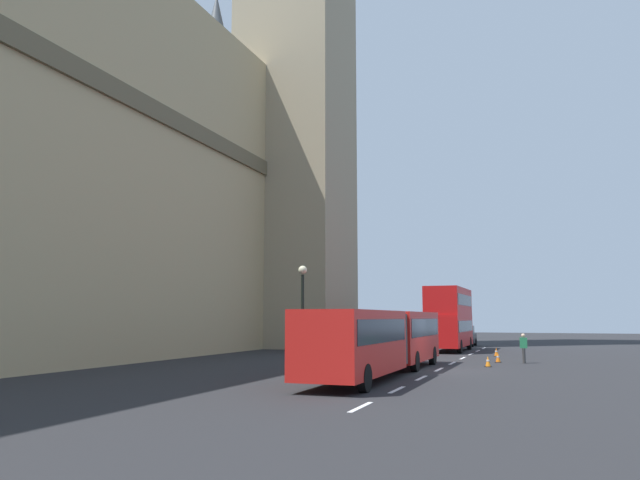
# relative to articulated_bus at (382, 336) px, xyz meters

# --- Properties ---
(ground_plane) EXTENTS (160.00, 160.00, 0.00)m
(ground_plane) POSITION_rel_articulated_bus_xyz_m (3.01, -1.99, -1.75)
(ground_plane) COLOR #262628
(lane_centre_marking) EXTENTS (39.00, 0.16, 0.01)m
(lane_centre_marking) POSITION_rel_articulated_bus_xyz_m (8.28, -1.99, -1.74)
(lane_centre_marking) COLOR silver
(lane_centre_marking) RESTS_ON ground_plane
(articulated_bus) EXTENTS (16.58, 2.54, 2.90)m
(articulated_bus) POSITION_rel_articulated_bus_xyz_m (0.00, 0.00, 0.00)
(articulated_bus) COLOR red
(articulated_bus) RESTS_ON ground_plane
(double_decker_bus) EXTENTS (9.09, 2.54, 4.90)m
(double_decker_bus) POSITION_rel_articulated_bus_xyz_m (21.08, 0.00, 0.96)
(double_decker_bus) COLOR red
(double_decker_bus) RESTS_ON ground_plane
(sedan_lead) EXTENTS (4.40, 1.86, 1.85)m
(sedan_lead) POSITION_rel_articulated_bus_xyz_m (30.11, 0.04, -0.83)
(sedan_lead) COLOR black
(sedan_lead) RESTS_ON ground_plane
(traffic_cone_west) EXTENTS (0.36, 0.36, 0.58)m
(traffic_cone_west) POSITION_rel_articulated_bus_xyz_m (6.36, -4.16, -1.46)
(traffic_cone_west) COLOR black
(traffic_cone_west) RESTS_ON ground_plane
(traffic_cone_middle) EXTENTS (0.36, 0.36, 0.58)m
(traffic_cone_middle) POSITION_rel_articulated_bus_xyz_m (9.87, -4.42, -1.46)
(traffic_cone_middle) COLOR black
(traffic_cone_middle) RESTS_ON ground_plane
(traffic_cone_east) EXTENTS (0.36, 0.36, 0.58)m
(traffic_cone_east) POSITION_rel_articulated_bus_xyz_m (15.77, -3.88, -1.46)
(traffic_cone_east) COLOR black
(traffic_cone_east) RESTS_ON ground_plane
(street_lamp) EXTENTS (0.44, 0.44, 5.27)m
(street_lamp) POSITION_rel_articulated_bus_xyz_m (1.35, 4.51, 1.31)
(street_lamp) COLOR black
(street_lamp) RESTS_ON ground_plane
(pedestrian_near_cones) EXTENTS (0.36, 0.42, 1.69)m
(pedestrian_near_cones) POSITION_rel_articulated_bus_xyz_m (9.67, -5.88, -0.83)
(pedestrian_near_cones) COLOR #333333
(pedestrian_near_cones) RESTS_ON ground_plane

